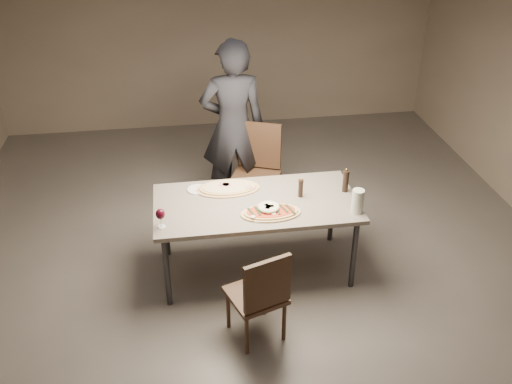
{
  "coord_description": "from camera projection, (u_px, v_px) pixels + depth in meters",
  "views": [
    {
      "loc": [
        -0.65,
        -4.25,
        3.38
      ],
      "look_at": [
        0.0,
        0.0,
        0.85
      ],
      "focal_mm": 40.0,
      "sensor_mm": 36.0,
      "label": 1
    }
  ],
  "objects": [
    {
      "name": "chair_far",
      "position": [
        257.0,
        167.0,
        6.0
      ],
      "size": [
        0.63,
        0.63,
        1.02
      ],
      "rotation": [
        0.0,
        0.0,
        2.76
      ],
      "color": "#3E281A",
      "rests_on": "ground"
    },
    {
      "name": "side_plate",
      "position": [
        197.0,
        190.0,
        5.21
      ],
      "size": [
        0.19,
        0.19,
        0.01
      ],
      "rotation": [
        0.0,
        0.0,
        -0.37
      ],
      "color": "white",
      "rests_on": "dining_table"
    },
    {
      "name": "bread_basket",
      "position": [
        269.0,
        208.0,
        4.87
      ],
      "size": [
        0.19,
        0.19,
        0.07
      ],
      "rotation": [
        0.0,
        0.0,
        0.02
      ],
      "color": "beige",
      "rests_on": "dining_table"
    },
    {
      "name": "wine_glass",
      "position": [
        160.0,
        215.0,
        4.63
      ],
      "size": [
        0.08,
        0.08,
        0.17
      ],
      "rotation": [
        0.0,
        0.0,
        -0.35
      ],
      "color": "silver",
      "rests_on": "dining_table"
    },
    {
      "name": "pepper_mill_left",
      "position": [
        346.0,
        181.0,
        5.15
      ],
      "size": [
        0.06,
        0.06,
        0.23
      ],
      "rotation": [
        0.0,
        0.0,
        0.39
      ],
      "color": "black",
      "rests_on": "dining_table"
    },
    {
      "name": "dining_table",
      "position": [
        256.0,
        207.0,
        5.07
      ],
      "size": [
        1.8,
        0.9,
        0.75
      ],
      "color": "slate",
      "rests_on": "ground"
    },
    {
      "name": "carafe",
      "position": [
        358.0,
        201.0,
        4.84
      ],
      "size": [
        0.1,
        0.1,
        0.22
      ],
      "rotation": [
        0.0,
        0.0,
        0.11
      ],
      "color": "silver",
      "rests_on": "dining_table"
    },
    {
      "name": "chair_near",
      "position": [
        261.0,
        293.0,
        4.39
      ],
      "size": [
        0.52,
        0.52,
        0.86
      ],
      "rotation": [
        0.0,
        0.0,
        0.33
      ],
      "color": "#3E281A",
      "rests_on": "ground"
    },
    {
      "name": "pepper_mill_right",
      "position": [
        301.0,
        188.0,
        5.08
      ],
      "size": [
        0.05,
        0.05,
        0.19
      ],
      "rotation": [
        0.0,
        0.0,
        0.3
      ],
      "color": "black",
      "rests_on": "dining_table"
    },
    {
      "name": "oil_dish",
      "position": [
        258.0,
        219.0,
        4.79
      ],
      "size": [
        0.12,
        0.12,
        0.01
      ],
      "rotation": [
        0.0,
        0.0,
        -0.21
      ],
      "color": "white",
      "rests_on": "dining_table"
    },
    {
      "name": "zucchini_pizza",
      "position": [
        271.0,
        212.0,
        4.86
      ],
      "size": [
        0.52,
        0.29,
        0.05
      ],
      "rotation": [
        0.0,
        0.0,
        -0.02
      ],
      "color": "tan",
      "rests_on": "dining_table"
    },
    {
      "name": "room",
      "position": [
        256.0,
        135.0,
        4.71
      ],
      "size": [
        7.0,
        7.0,
        7.0
      ],
      "color": "#5D5650",
      "rests_on": "ground"
    },
    {
      "name": "diner",
      "position": [
        233.0,
        127.0,
        5.98
      ],
      "size": [
        0.69,
        0.46,
        1.88
      ],
      "primitive_type": "imported",
      "rotation": [
        0.0,
        0.0,
        3.16
      ],
      "color": "black",
      "rests_on": "ground"
    },
    {
      "name": "ham_pizza",
      "position": [
        228.0,
        188.0,
        5.22
      ],
      "size": [
        0.59,
        0.32,
        0.04
      ],
      "rotation": [
        0.0,
        0.0,
        0.03
      ],
      "color": "tan",
      "rests_on": "dining_table"
    }
  ]
}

